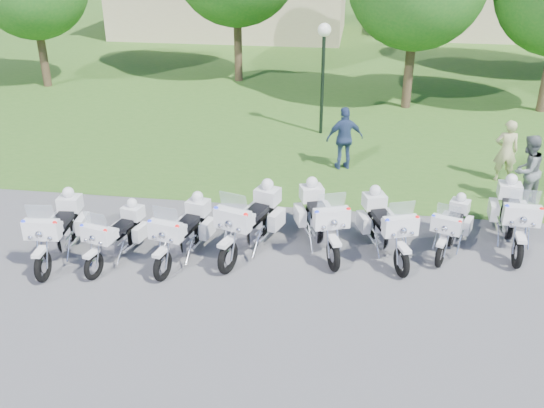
# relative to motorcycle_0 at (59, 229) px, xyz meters

# --- Properties ---
(ground) EXTENTS (100.00, 100.00, 0.00)m
(ground) POSITION_rel_motorcycle_0_xyz_m (4.19, 0.20, -0.69)
(ground) COLOR slate
(ground) RESTS_ON ground
(grass_lawn) EXTENTS (100.00, 48.00, 0.01)m
(grass_lawn) POSITION_rel_motorcycle_0_xyz_m (4.19, 27.20, -0.69)
(grass_lawn) COLOR #366821
(grass_lawn) RESTS_ON ground
(motorcycle_0) EXTENTS (0.91, 2.46, 1.65)m
(motorcycle_0) POSITION_rel_motorcycle_0_xyz_m (0.00, 0.00, 0.00)
(motorcycle_0) COLOR black
(motorcycle_0) RESTS_ON ground
(motorcycle_1) EXTENTS (1.02, 2.14, 1.46)m
(motorcycle_1) POSITION_rel_motorcycle_0_xyz_m (1.31, 0.07, -0.08)
(motorcycle_1) COLOR black
(motorcycle_1) RESTS_ON ground
(motorcycle_2) EXTENTS (1.09, 2.36, 1.60)m
(motorcycle_2) POSITION_rel_motorcycle_0_xyz_m (2.77, 0.33, -0.02)
(motorcycle_2) COLOR black
(motorcycle_2) RESTS_ON ground
(motorcycle_3) EXTENTS (1.37, 2.56, 1.78)m
(motorcycle_3) POSITION_rel_motorcycle_0_xyz_m (4.20, 0.89, 0.05)
(motorcycle_3) COLOR black
(motorcycle_3) RESTS_ON ground
(motorcycle_4) EXTENTS (1.39, 2.46, 1.73)m
(motorcycle_4) POSITION_rel_motorcycle_0_xyz_m (5.74, 1.28, 0.03)
(motorcycle_4) COLOR black
(motorcycle_4) RESTS_ON ground
(motorcycle_5) EXTENTS (1.32, 2.35, 1.65)m
(motorcycle_5) POSITION_rel_motorcycle_0_xyz_m (7.22, 1.20, -0.00)
(motorcycle_5) COLOR black
(motorcycle_5) RESTS_ON ground
(motorcycle_6) EXTENTS (1.15, 2.02, 1.42)m
(motorcycle_6) POSITION_rel_motorcycle_0_xyz_m (8.73, 1.58, -0.10)
(motorcycle_6) COLOR black
(motorcycle_6) RESTS_ON ground
(motorcycle_7) EXTENTS (0.92, 2.60, 1.74)m
(motorcycle_7) POSITION_rel_motorcycle_0_xyz_m (10.15, 2.05, 0.04)
(motorcycle_7) COLOR black
(motorcycle_7) RESTS_ON ground
(lamp_post) EXTENTS (0.44, 0.44, 3.79)m
(lamp_post) POSITION_rel_motorcycle_0_xyz_m (5.20, 9.32, 2.20)
(lamp_post) COLOR black
(lamp_post) RESTS_ON ground
(building_east) EXTENTS (11.44, 7.28, 4.10)m
(building_east) POSITION_rel_motorcycle_0_xyz_m (15.19, 30.20, 1.38)
(building_east) COLOR tan
(building_east) RESTS_ON ground
(bystander_a) EXTENTS (0.67, 0.45, 1.83)m
(bystander_a) POSITION_rel_motorcycle_0_xyz_m (10.70, 5.86, 0.22)
(bystander_a) COLOR tan
(bystander_a) RESTS_ON ground
(bystander_b) EXTENTS (1.18, 1.17, 1.92)m
(bystander_b) POSITION_rel_motorcycle_0_xyz_m (10.92, 4.31, 0.27)
(bystander_b) COLOR slate
(bystander_b) RESTS_ON ground
(bystander_c) EXTENTS (1.21, 0.80, 1.91)m
(bystander_c) POSITION_rel_motorcycle_0_xyz_m (6.11, 6.15, 0.26)
(bystander_c) COLOR navy
(bystander_c) RESTS_ON ground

